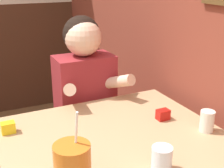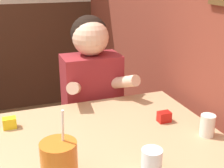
# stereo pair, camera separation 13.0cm
# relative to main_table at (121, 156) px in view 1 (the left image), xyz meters

# --- Properties ---
(main_table) EXTENTS (0.95, 0.95, 0.72)m
(main_table) POSITION_rel_main_table_xyz_m (0.00, 0.00, 0.00)
(main_table) COLOR tan
(main_table) RESTS_ON ground_plane
(person_seated) EXTENTS (0.42, 0.41, 1.17)m
(person_seated) POSITION_rel_main_table_xyz_m (0.08, 0.63, -0.04)
(person_seated) COLOR maroon
(person_seated) RESTS_ON ground_plane
(cocktail_pitcher) EXTENTS (0.12, 0.12, 0.28)m
(cocktail_pitcher) POSITION_rel_main_table_xyz_m (-0.27, -0.18, 0.14)
(cocktail_pitcher) COLOR #C6661E
(cocktail_pitcher) RESTS_ON main_table
(glass_near_pitcher) EXTENTS (0.08, 0.08, 0.09)m
(glass_near_pitcher) POSITION_rel_main_table_xyz_m (0.05, -0.23, 0.11)
(glass_near_pitcher) COLOR silver
(glass_near_pitcher) RESTS_ON main_table
(glass_far_side) EXTENTS (0.06, 0.06, 0.10)m
(glass_far_side) POSITION_rel_main_table_xyz_m (0.40, -0.07, 0.11)
(glass_far_side) COLOR silver
(glass_far_side) RESTS_ON main_table
(condiment_ketchup) EXTENTS (0.06, 0.04, 0.05)m
(condiment_ketchup) POSITION_rel_main_table_xyz_m (0.29, 0.11, 0.09)
(condiment_ketchup) COLOR #B7140F
(condiment_ketchup) RESTS_ON main_table
(condiment_mustard) EXTENTS (0.06, 0.04, 0.05)m
(condiment_mustard) POSITION_rel_main_table_xyz_m (-0.41, 0.30, 0.09)
(condiment_mustard) COLOR yellow
(condiment_mustard) RESTS_ON main_table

